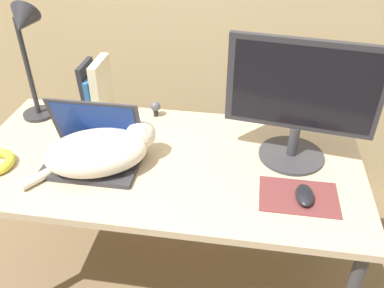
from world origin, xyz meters
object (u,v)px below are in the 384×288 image
Objects in this scene: laptop at (94,151)px; webcam at (155,107)px; cat at (101,151)px; external_monitor at (301,99)px; computer_mouse at (305,195)px; desk_lamp at (26,43)px; book_row at (97,92)px.

laptop reaches higher than webcam.
laptop is at bearing 141.94° from cat.
external_monitor is (0.70, 0.14, 0.19)m from laptop.
laptop is 0.74m from external_monitor.
computer_mouse is (0.69, -0.06, -0.05)m from cat.
desk_lamp is at bearing 142.09° from cat.
cat is at bearing 175.05° from computer_mouse.
external_monitor is at bearing 97.76° from computer_mouse.
desk_lamp is (-0.32, 0.25, 0.29)m from laptop.
laptop is at bearing -37.90° from desk_lamp.
cat is at bearing -38.06° from laptop.
computer_mouse is 1.14m from desk_lamp.
laptop is 0.06m from cat.
external_monitor is (0.66, 0.17, 0.17)m from cat.
cat is 0.52m from desk_lamp.
cat is at bearing -69.28° from book_row.
laptop is 3.19× the size of computer_mouse.
laptop is 1.30× the size of book_row.
laptop is at bearing -168.83° from external_monitor.
webcam is at bearing 143.47° from computer_mouse.
computer_mouse is 0.41× the size of book_row.
desk_lamp is 7.21× the size of webcam.
cat is at bearing -37.91° from desk_lamp.
desk_lamp is at bearing 162.22° from computer_mouse.
book_row is at bearing 110.72° from cat.
external_monitor reaches higher than computer_mouse.
book_row reaches higher than laptop.
external_monitor is 1.98× the size of book_row.
laptop is 0.77× the size of cat.
desk_lamp is (-0.23, -0.06, 0.22)m from book_row.
external_monitor is 1.03m from desk_lamp.
external_monitor is at bearing -6.00° from desk_lamp.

